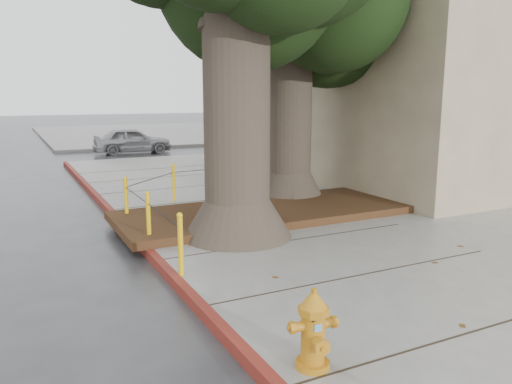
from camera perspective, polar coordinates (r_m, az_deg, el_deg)
ground at (r=7.39m, az=9.00°, el=-11.00°), size 140.00×140.00×0.00m
sidewalk_main at (r=13.14m, az=24.15°, el=-1.72°), size 16.00×26.00×0.15m
sidewalk_far at (r=37.03m, az=-10.93°, el=6.68°), size 16.00×20.00×0.15m
curb_red at (r=8.71m, az=-11.84°, el=-7.12°), size 0.14×26.00×0.16m
planter_bed at (r=10.95m, az=0.98°, el=-2.30°), size 6.40×2.60×0.16m
building_corner at (r=19.99m, az=19.09°, el=16.90°), size 12.00×13.00×10.00m
building_side_white at (r=37.41m, az=5.94°, el=13.64°), size 10.00×10.00×9.00m
building_side_grey at (r=45.80m, az=8.35°, el=14.98°), size 12.00×14.00×12.00m
tree_far at (r=12.95m, az=5.23°, el=21.06°), size 4.50×3.80×7.17m
bollard_ring at (r=10.62m, az=-8.69°, el=-0.46°), size 3.79×5.39×0.95m
fire_hydrant at (r=4.99m, az=6.57°, el=-15.36°), size 0.43×0.40×0.81m
car_silver at (r=24.64m, az=-13.94°, el=5.74°), size 3.76×1.77×1.24m
car_red at (r=30.33m, az=5.94°, el=6.81°), size 3.45×1.41×1.11m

